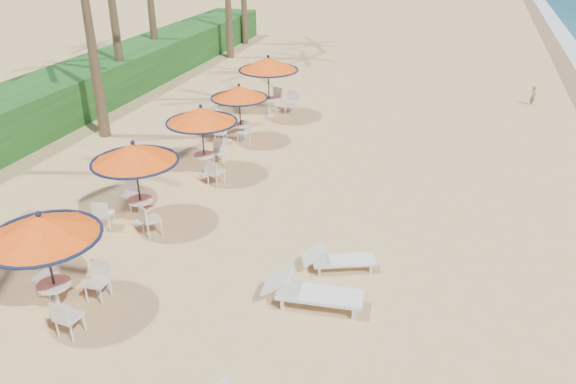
# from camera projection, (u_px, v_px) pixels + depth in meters

# --- Properties ---
(ground) EXTENTS (160.00, 160.00, 0.00)m
(ground) POSITION_uv_depth(u_px,v_px,m) (285.00, 356.00, 11.04)
(ground) COLOR tan
(ground) RESTS_ON ground
(scrub_hedge) EXTENTS (3.00, 40.00, 1.80)m
(scrub_hedge) POSITION_uv_depth(u_px,v_px,m) (59.00, 98.00, 23.67)
(scrub_hedge) COLOR #194716
(scrub_hedge) RESTS_ON ground
(station_0) EXTENTS (2.37, 2.37, 2.48)m
(station_0) POSITION_uv_depth(u_px,v_px,m) (47.00, 239.00, 11.50)
(station_0) COLOR black
(station_0) RESTS_ON ground
(station_1) EXTENTS (2.36, 2.36, 2.47)m
(station_1) POSITION_uv_depth(u_px,v_px,m) (133.00, 164.00, 15.05)
(station_1) COLOR black
(station_1) RESTS_ON ground
(station_2) EXTENTS (2.33, 2.40, 2.43)m
(station_2) POSITION_uv_depth(u_px,v_px,m) (203.00, 122.00, 18.01)
(station_2) COLOR black
(station_2) RESTS_ON ground
(station_3) EXTENTS (2.16, 2.16, 2.25)m
(station_3) POSITION_uv_depth(u_px,v_px,m) (238.00, 98.00, 20.85)
(station_3) COLOR black
(station_3) RESTS_ON ground
(station_4) EXTENTS (2.53, 2.53, 2.64)m
(station_4) POSITION_uv_depth(u_px,v_px,m) (270.00, 69.00, 23.51)
(station_4) COLOR black
(station_4) RESTS_ON ground
(lounger_mid) EXTENTS (2.27, 0.89, 0.79)m
(lounger_mid) POSITION_uv_depth(u_px,v_px,m) (309.00, 291.00, 12.31)
(lounger_mid) COLOR silver
(lounger_mid) RESTS_ON ground
(lounger_far) EXTENTS (1.86, 1.19, 0.64)m
(lounger_far) POSITION_uv_depth(u_px,v_px,m) (336.00, 259.00, 13.60)
(lounger_far) COLOR silver
(lounger_far) RESTS_ON ground
(person) EXTENTS (0.31, 0.39, 0.93)m
(person) POSITION_uv_depth(u_px,v_px,m) (534.00, 95.00, 25.54)
(person) COLOR #8D6447
(person) RESTS_ON ground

